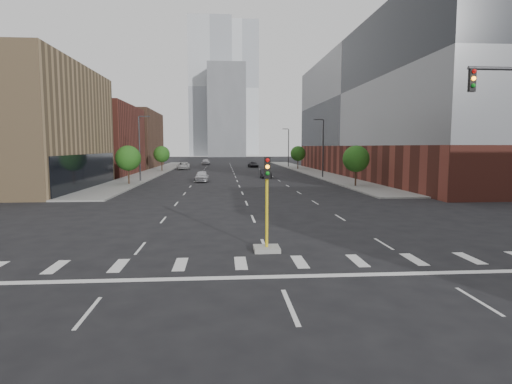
{
  "coord_description": "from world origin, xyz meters",
  "views": [
    {
      "loc": [
        -2.01,
        -10.47,
        4.85
      ],
      "look_at": [
        -0.3,
        11.6,
        2.5
      ],
      "focal_mm": 30.0,
      "sensor_mm": 36.0,
      "label": 1
    }
  ],
  "objects": [
    {
      "name": "tree_left_far",
      "position": [
        -14.0,
        75.0,
        3.39
      ],
      "size": [
        3.2,
        3.2,
        4.85
      ],
      "color": "#382619",
      "rests_on": "ground"
    },
    {
      "name": "streetlight_right_a",
      "position": [
        13.41,
        55.0,
        5.01
      ],
      "size": [
        1.6,
        0.22,
        9.07
      ],
      "color": "#2D2D30",
      "rests_on": "ground"
    },
    {
      "name": "car_distant",
      "position": [
        -6.58,
        104.84,
        0.81
      ],
      "size": [
        2.22,
        4.89,
        1.63
      ],
      "primitive_type": "imported",
      "rotation": [
        0.0,
        0.0,
        -0.06
      ],
      "color": "silver",
      "rests_on": "ground"
    },
    {
      "name": "building_left_far_b",
      "position": [
        -27.5,
        92.0,
        6.5
      ],
      "size": [
        20.0,
        24.0,
        13.0
      ],
      "primitive_type": "cube",
      "color": "brown",
      "rests_on": "ground"
    },
    {
      "name": "car_mid_right",
      "position": [
        4.61,
        55.76,
        0.7
      ],
      "size": [
        1.51,
        4.28,
        1.41
      ],
      "primitive_type": "imported",
      "rotation": [
        0.0,
        0.0,
        0.0
      ],
      "color": "black",
      "rests_on": "ground"
    },
    {
      "name": "streetlight_left",
      "position": [
        -13.41,
        50.0,
        5.01
      ],
      "size": [
        1.6,
        0.22,
        9.07
      ],
      "color": "#2D2D30",
      "rests_on": "ground"
    },
    {
      "name": "tower_mid",
      "position": [
        0.0,
        200.0,
        22.0
      ],
      "size": [
        18.0,
        18.0,
        44.0
      ],
      "primitive_type": "cube",
      "color": "slate",
      "rests_on": "ground"
    },
    {
      "name": "building_right_main",
      "position": [
        29.5,
        60.0,
        11.0
      ],
      "size": [
        24.0,
        70.0,
        22.0
      ],
      "color": "brown",
      "rests_on": "ground"
    },
    {
      "name": "car_deep_right",
      "position": [
        5.07,
        89.89,
        0.67
      ],
      "size": [
        2.53,
        4.84,
        1.34
      ],
      "primitive_type": "imported",
      "rotation": [
        0.0,
        0.0,
        0.15
      ],
      "color": "black",
      "rests_on": "ground"
    },
    {
      "name": "tower_left",
      "position": [
        -8.0,
        220.0,
        35.0
      ],
      "size": [
        22.0,
        22.0,
        70.0
      ],
      "primitive_type": "cube",
      "color": "#B2B7BC",
      "rests_on": "ground"
    },
    {
      "name": "ground",
      "position": [
        0.0,
        0.0,
        0.0
      ],
      "size": [
        400.0,
        400.0,
        0.0
      ],
      "primitive_type": "plane",
      "color": "black",
      "rests_on": "ground"
    },
    {
      "name": "sidewalk_left_far",
      "position": [
        -15.0,
        74.0,
        0.07
      ],
      "size": [
        5.0,
        92.0,
        0.15
      ],
      "primitive_type": "cube",
      "color": "gray",
      "rests_on": "ground"
    },
    {
      "name": "tower_right",
      "position": [
        10.0,
        260.0,
        40.0
      ],
      "size": [
        20.0,
        20.0,
        80.0
      ],
      "primitive_type": "cube",
      "color": "#B2B7BC",
      "rests_on": "ground"
    },
    {
      "name": "median_traffic_signal",
      "position": [
        0.0,
        8.97,
        0.97
      ],
      "size": [
        1.2,
        1.2,
        4.4
      ],
      "color": "#999993",
      "rests_on": "ground"
    },
    {
      "name": "car_near_left",
      "position": [
        -4.92,
        49.13,
        0.77
      ],
      "size": [
        1.88,
        4.53,
        1.54
      ],
      "primitive_type": "imported",
      "rotation": [
        0.0,
        0.0,
        -0.01
      ],
      "color": "silver",
      "rests_on": "ground"
    },
    {
      "name": "building_left_far_a",
      "position": [
        -27.5,
        66.0,
        6.0
      ],
      "size": [
        20.0,
        22.0,
        12.0
      ],
      "primitive_type": "cube",
      "color": "brown",
      "rests_on": "ground"
    },
    {
      "name": "sidewalk_right_far",
      "position": [
        15.0,
        74.0,
        0.07
      ],
      "size": [
        5.0,
        92.0,
        0.15
      ],
      "primitive_type": "cube",
      "color": "gray",
      "rests_on": "ground"
    },
    {
      "name": "tree_right_near",
      "position": [
        14.0,
        40.0,
        3.39
      ],
      "size": [
        3.2,
        3.2,
        4.85
      ],
      "color": "#382619",
      "rests_on": "ground"
    },
    {
      "name": "streetlight_right_b",
      "position": [
        13.41,
        90.0,
        5.01
      ],
      "size": [
        1.6,
        0.22,
        9.07
      ],
      "color": "#2D2D30",
      "rests_on": "ground"
    },
    {
      "name": "tree_right_far",
      "position": [
        14.0,
        80.0,
        3.39
      ],
      "size": [
        3.2,
        3.2,
        4.85
      ],
      "color": "#382619",
      "rests_on": "ground"
    },
    {
      "name": "tree_left_near",
      "position": [
        -14.0,
        45.0,
        3.39
      ],
      "size": [
        3.2,
        3.2,
        4.85
      ],
      "color": "#382619",
      "rests_on": "ground"
    },
    {
      "name": "car_far_left",
      "position": [
        -10.43,
        81.95,
        0.77
      ],
      "size": [
        2.73,
        5.65,
        1.55
      ],
      "primitive_type": "imported",
      "rotation": [
        0.0,
        0.0,
        0.03
      ],
      "color": "#B4B4B4",
      "rests_on": "ground"
    }
  ]
}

